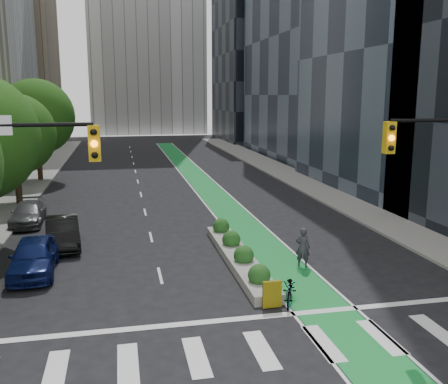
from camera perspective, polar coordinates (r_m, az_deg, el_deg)
name	(u,v)px	position (r m, az deg, el deg)	size (l,w,h in m)	color
ground	(253,335)	(16.82, 3.32, -15.96)	(160.00, 160.00, 0.00)	black
sidewalk_left	(16,196)	(40.91, -22.67, -0.43)	(3.60, 90.00, 0.15)	gray
sidewalk_right	(310,185)	(43.15, 9.78, 0.84)	(3.60, 90.00, 0.15)	gray
bike_lane_paint	(199,179)	(45.63, -2.91, 1.46)	(2.20, 70.00, 0.01)	#188636
building_tan_far	(4,57)	(82.18, -23.84, 13.93)	(14.00, 16.00, 26.00)	tan
building_dark_end	(263,55)	(86.09, 4.48, 15.31)	(14.00, 18.00, 28.00)	black
tree_midfar	(14,134)	(37.20, -22.85, 6.08)	(5.60, 5.60, 7.76)	black
tree_far	(36,117)	(47.00, -20.67, 8.03)	(6.60, 6.60, 9.00)	black
median_planter	(238,254)	(23.26, 1.63, -7.12)	(1.20, 10.26, 1.10)	gray
bicycle	(290,289)	(19.07, 7.54, -10.96)	(0.69, 1.97, 1.03)	gray
cyclist	(303,247)	(22.75, 8.98, -6.27)	(0.66, 0.43, 1.81)	#322E38
parked_car_left_near	(34,256)	(23.17, -20.94, -6.89)	(1.84, 4.58, 1.56)	#0D1850
parked_car_left_mid	(62,232)	(26.72, -17.98, -4.41)	(1.59, 4.55, 1.50)	black
parked_car_left_far	(28,213)	(32.06, -21.49, -2.29)	(1.81, 4.45, 1.29)	#515356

